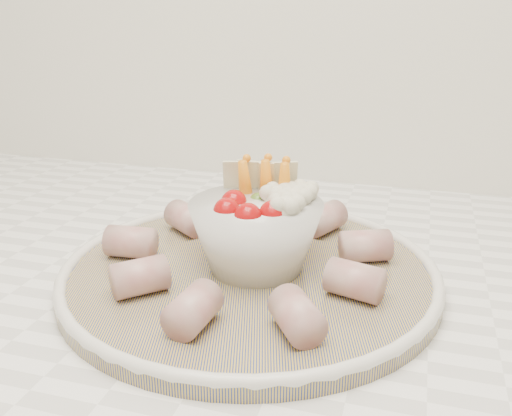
% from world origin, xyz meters
% --- Properties ---
extents(serving_platter, '(0.47, 0.47, 0.02)m').
position_xyz_m(serving_platter, '(-0.06, 1.39, 0.93)').
color(serving_platter, navy).
rests_on(serving_platter, kitchen_counter).
extents(veggie_bowl, '(0.13, 0.13, 0.11)m').
position_xyz_m(veggie_bowl, '(-0.06, 1.39, 0.98)').
color(veggie_bowl, silver).
rests_on(veggie_bowl, serving_platter).
extents(cured_meat_rolls, '(0.29, 0.29, 0.03)m').
position_xyz_m(cured_meat_rolls, '(-0.06, 1.39, 0.95)').
color(cured_meat_rolls, '#A14A4A').
rests_on(cured_meat_rolls, serving_platter).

